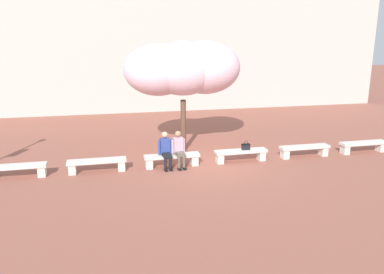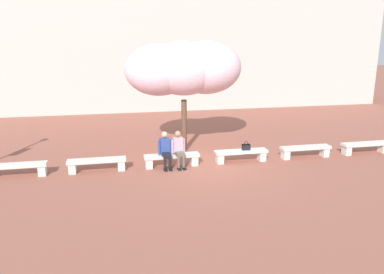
% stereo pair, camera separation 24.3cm
% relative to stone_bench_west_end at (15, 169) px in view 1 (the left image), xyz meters
% --- Properties ---
extents(ground_plane, '(100.00, 100.00, 0.00)m').
position_rel_stone_bench_west_end_xyz_m(ground_plane, '(6.51, 0.00, -0.31)').
color(ground_plane, '#8E5142').
extents(building_facade, '(29.99, 4.00, 8.57)m').
position_rel_stone_bench_west_end_xyz_m(building_facade, '(6.51, 12.79, 3.98)').
color(building_facade, '#B7B2A8').
rests_on(building_facade, ground).
extents(stone_bench_west_end, '(1.98, 0.43, 0.45)m').
position_rel_stone_bench_west_end_xyz_m(stone_bench_west_end, '(0.00, 0.00, 0.00)').
color(stone_bench_west_end, beige).
rests_on(stone_bench_west_end, ground).
extents(stone_bench_near_west, '(1.98, 0.43, 0.45)m').
position_rel_stone_bench_west_end_xyz_m(stone_bench_near_west, '(2.60, 0.00, 0.00)').
color(stone_bench_near_west, beige).
rests_on(stone_bench_near_west, ground).
extents(stone_bench_center, '(1.98, 0.43, 0.45)m').
position_rel_stone_bench_west_end_xyz_m(stone_bench_center, '(5.21, 0.00, 0.00)').
color(stone_bench_center, beige).
rests_on(stone_bench_center, ground).
extents(stone_bench_near_east, '(1.98, 0.43, 0.45)m').
position_rel_stone_bench_west_end_xyz_m(stone_bench_near_east, '(7.81, 0.00, 0.00)').
color(stone_bench_near_east, beige).
rests_on(stone_bench_near_east, ground).
extents(stone_bench_east_end, '(1.98, 0.43, 0.45)m').
position_rel_stone_bench_west_end_xyz_m(stone_bench_east_end, '(10.42, 0.00, 0.00)').
color(stone_bench_east_end, beige).
rests_on(stone_bench_east_end, ground).
extents(stone_bench_far_east, '(1.98, 0.43, 0.45)m').
position_rel_stone_bench_west_end_xyz_m(stone_bench_far_east, '(13.02, 0.00, 0.00)').
color(stone_bench_far_east, beige).
rests_on(stone_bench_far_east, ground).
extents(person_seated_left, '(0.51, 0.70, 1.29)m').
position_rel_stone_bench_west_end_xyz_m(person_seated_left, '(4.98, -0.05, 0.39)').
color(person_seated_left, black).
rests_on(person_seated_left, ground).
extents(person_seated_right, '(0.51, 0.71, 1.29)m').
position_rel_stone_bench_west_end_xyz_m(person_seated_right, '(5.45, -0.05, 0.39)').
color(person_seated_right, black).
rests_on(person_seated_right, ground).
extents(handbag, '(0.30, 0.15, 0.34)m').
position_rel_stone_bench_west_end_xyz_m(handbag, '(7.99, -0.01, 0.27)').
color(handbag, black).
rests_on(handbag, stone_bench_near_east).
extents(cherry_tree_main, '(4.64, 2.85, 4.40)m').
position_rel_stone_bench_west_end_xyz_m(cherry_tree_main, '(6.06, 2.02, 3.01)').
color(cherry_tree_main, '#513828').
rests_on(cherry_tree_main, ground).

